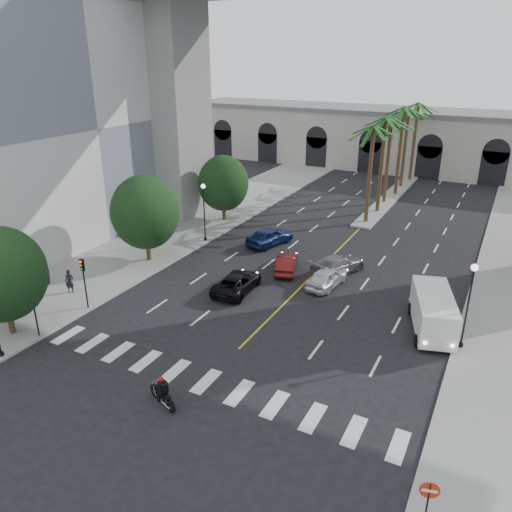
# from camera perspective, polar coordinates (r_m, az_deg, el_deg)

# --- Properties ---
(ground) EXTENTS (140.00, 140.00, 0.00)m
(ground) POSITION_cam_1_polar(r_m,az_deg,el_deg) (28.07, -4.02, -12.50)
(ground) COLOR black
(ground) RESTS_ON ground
(sidewalk_left) EXTENTS (8.00, 100.00, 0.15)m
(sidewalk_left) POSITION_cam_1_polar(r_m,az_deg,el_deg) (46.80, -10.17, 2.06)
(sidewalk_left) COLOR gray
(sidewalk_left) RESTS_ON ground
(median) EXTENTS (2.00, 24.00, 0.20)m
(median) POSITION_cam_1_polar(r_m,az_deg,el_deg) (60.90, 15.03, 6.42)
(median) COLOR gray
(median) RESTS_ON ground
(building_left) EXTENTS (16.50, 32.50, 20.60)m
(building_left) POSITION_cam_1_polar(r_m,az_deg,el_deg) (50.71, -24.34, 13.99)
(building_left) COLOR silver
(building_left) RESTS_ON ground
(pier_building) EXTENTS (71.00, 10.50, 8.50)m
(pier_building) POSITION_cam_1_polar(r_m,az_deg,el_deg) (76.40, 18.42, 12.39)
(pier_building) COLOR beige
(pier_building) RESTS_ON ground
(bridge) EXTENTS (75.00, 13.00, 26.00)m
(bridge) POSITION_cam_1_polar(r_m,az_deg,el_deg) (42.50, 17.05, 24.84)
(bridge) COLOR gray
(bridge) RESTS_ON ground
(palm_a) EXTENTS (3.20, 3.20, 10.30)m
(palm_a) POSITION_cam_1_polar(r_m,az_deg,el_deg) (49.54, 13.28, 13.74)
(palm_a) COLOR #47331E
(palm_a) RESTS_ON ground
(palm_b) EXTENTS (3.20, 3.20, 10.60)m
(palm_b) POSITION_cam_1_polar(r_m,az_deg,el_deg) (53.32, 14.58, 14.50)
(palm_b) COLOR #47331E
(palm_b) RESTS_ON ground
(palm_c) EXTENTS (3.20, 3.20, 10.10)m
(palm_c) POSITION_cam_1_polar(r_m,az_deg,el_deg) (57.31, 15.24, 14.47)
(palm_c) COLOR #47331E
(palm_c) RESTS_ON ground
(palm_d) EXTENTS (3.20, 3.20, 10.90)m
(palm_d) POSITION_cam_1_polar(r_m,az_deg,el_deg) (61.04, 16.55, 15.47)
(palm_d) COLOR #47331E
(palm_d) RESTS_ON ground
(palm_e) EXTENTS (3.20, 3.20, 10.40)m
(palm_e) POSITION_cam_1_polar(r_m,az_deg,el_deg) (65.04, 17.05, 15.38)
(palm_e) COLOR #47331E
(palm_e) RESTS_ON ground
(palm_f) EXTENTS (3.20, 3.20, 10.70)m
(palm_f) POSITION_cam_1_polar(r_m,az_deg,el_deg) (68.87, 18.03, 15.84)
(palm_f) COLOR #47331E
(palm_f) RESTS_ON ground
(street_tree_near) EXTENTS (5.20, 5.20, 6.89)m
(street_tree_near) POSITION_cam_1_polar(r_m,az_deg,el_deg) (32.53, -27.15, -1.90)
(street_tree_near) COLOR #382616
(street_tree_near) RESTS_ON ground
(street_tree_mid) EXTENTS (5.44, 5.44, 7.21)m
(street_tree_mid) POSITION_cam_1_polar(r_m,az_deg,el_deg) (40.63, -12.56, 4.90)
(street_tree_mid) COLOR #382616
(street_tree_mid) RESTS_ON ground
(street_tree_far) EXTENTS (5.04, 5.04, 6.68)m
(street_tree_far) POSITION_cam_1_polar(r_m,az_deg,el_deg) (50.09, -3.75, 8.30)
(street_tree_far) COLOR #382616
(street_tree_far) RESTS_ON ground
(lamp_post_left_far) EXTENTS (0.40, 0.40, 5.35)m
(lamp_post_left_far) POSITION_cam_1_polar(r_m,az_deg,el_deg) (44.57, -5.96, 5.53)
(lamp_post_left_far) COLOR black
(lamp_post_left_far) RESTS_ON ground
(lamp_post_right) EXTENTS (0.40, 0.40, 5.35)m
(lamp_post_right) POSITION_cam_1_polar(r_m,az_deg,el_deg) (30.32, 23.16, -4.57)
(lamp_post_right) COLOR black
(lamp_post_right) RESTS_ON ground
(traffic_signal_near) EXTENTS (0.25, 0.18, 3.65)m
(traffic_signal_near) POSITION_cam_1_polar(r_m,az_deg,el_deg) (32.09, -24.17, -4.66)
(traffic_signal_near) COLOR black
(traffic_signal_near) RESTS_ON ground
(traffic_signal_far) EXTENTS (0.25, 0.18, 3.65)m
(traffic_signal_far) POSITION_cam_1_polar(r_m,az_deg,el_deg) (34.38, -19.10, -2.10)
(traffic_signal_far) COLOR black
(traffic_signal_far) RESTS_ON ground
(motorcycle_rider) EXTENTS (2.09, 0.94, 1.59)m
(motorcycle_rider) POSITION_cam_1_polar(r_m,az_deg,el_deg) (25.42, -10.60, -15.10)
(motorcycle_rider) COLOR black
(motorcycle_rider) RESTS_ON ground
(car_a) EXTENTS (2.22, 4.38, 1.43)m
(car_a) POSITION_cam_1_polar(r_m,az_deg,el_deg) (36.86, 8.09, -2.43)
(car_a) COLOR silver
(car_a) RESTS_ON ground
(car_b) EXTENTS (2.67, 4.37, 1.36)m
(car_b) POSITION_cam_1_polar(r_m,az_deg,el_deg) (39.05, 3.49, -0.83)
(car_b) COLOR #571111
(car_b) RESTS_ON ground
(car_c) EXTENTS (2.51, 4.96, 1.34)m
(car_c) POSITION_cam_1_polar(r_m,az_deg,el_deg) (35.80, -2.19, -3.06)
(car_c) COLOR black
(car_c) RESTS_ON ground
(car_d) EXTENTS (3.80, 5.40, 1.45)m
(car_d) POSITION_cam_1_polar(r_m,az_deg,el_deg) (39.18, 9.29, -0.94)
(car_d) COLOR slate
(car_d) RESTS_ON ground
(car_e) EXTENTS (3.23, 5.10, 1.62)m
(car_e) POSITION_cam_1_polar(r_m,az_deg,el_deg) (44.33, 1.58, 2.27)
(car_e) COLOR #0F1E4A
(car_e) RESTS_ON ground
(cargo_van) EXTENTS (3.67, 6.07, 2.43)m
(cargo_van) POSITION_cam_1_polar(r_m,az_deg,el_deg) (32.37, 19.59, -6.01)
(cargo_van) COLOR white
(cargo_van) RESTS_ON ground
(pedestrian_a) EXTENTS (0.74, 0.64, 1.72)m
(pedestrian_a) POSITION_cam_1_polar(r_m,az_deg,el_deg) (37.56, -20.54, -2.73)
(pedestrian_a) COLOR black
(pedestrian_a) RESTS_ON sidewalk_left
(pedestrian_b) EXTENTS (0.92, 0.81, 1.59)m
(pedestrian_b) POSITION_cam_1_polar(r_m,az_deg,el_deg) (39.61, -22.91, -1.90)
(pedestrian_b) COLOR black
(pedestrian_b) RESTS_ON sidewalk_left
(do_not_enter_sign) EXTENTS (0.67, 0.21, 2.80)m
(do_not_enter_sign) POSITION_cam_1_polar(r_m,az_deg,el_deg) (19.57, 19.06, -24.84)
(do_not_enter_sign) COLOR black
(do_not_enter_sign) RESTS_ON ground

